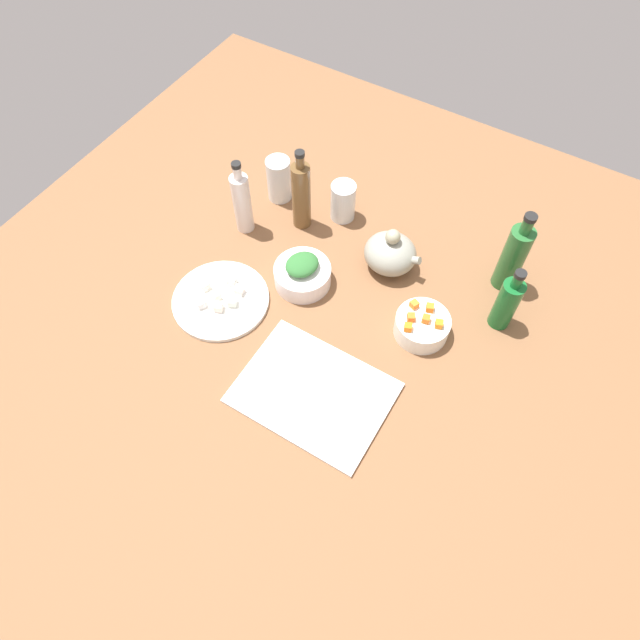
{
  "coord_description": "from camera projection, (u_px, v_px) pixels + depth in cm",
  "views": [
    {
      "loc": [
        38.66,
        -64.23,
        124.31
      ],
      "look_at": [
        0.0,
        0.0,
        8.0
      ],
      "focal_mm": 32.16,
      "sensor_mm": 36.0,
      "label": 1
    }
  ],
  "objects": [
    {
      "name": "bowl_greens",
      "position": [
        303.0,
        275.0,
        1.48
      ],
      "size": [
        14.81,
        14.81,
        5.59
      ],
      "primitive_type": "cylinder",
      "color": "white",
      "rests_on": "tabletop"
    },
    {
      "name": "dumpling_0",
      "position": [
        308.0,
        389.0,
        1.32
      ],
      "size": [
        6.68,
        6.81,
        2.18
      ],
      "primitive_type": "pyramid",
      "rotation": [
        0.0,
        0.0,
        4.25
      ],
      "color": "beige",
      "rests_on": "cutting_board"
    },
    {
      "name": "dumpling_2",
      "position": [
        287.0,
        375.0,
        1.33
      ],
      "size": [
        5.91,
        5.36,
        2.86
      ],
      "primitive_type": "pyramid",
      "rotation": [
        0.0,
        0.0,
        0.06
      ],
      "color": "beige",
      "rests_on": "cutting_board"
    },
    {
      "name": "teapot",
      "position": [
        390.0,
        253.0,
        1.49
      ],
      "size": [
        15.55,
        12.96,
        13.64
      ],
      "color": "gray",
      "rests_on": "tabletop"
    },
    {
      "name": "bowl_carrots",
      "position": [
        422.0,
        326.0,
        1.4
      ],
      "size": [
        13.43,
        13.43,
        5.6
      ],
      "primitive_type": "cylinder",
      "color": "white",
      "rests_on": "tabletop"
    },
    {
      "name": "carrot_cube_0",
      "position": [
        414.0,
        304.0,
        1.39
      ],
      "size": [
        2.37,
        2.37,
        1.8
      ],
      "primitive_type": "cube",
      "rotation": [
        0.0,
        0.0,
        2.73
      ],
      "color": "orange",
      "rests_on": "bowl_carrots"
    },
    {
      "name": "carrot_cube_4",
      "position": [
        408.0,
        327.0,
        1.35
      ],
      "size": [
        2.36,
        2.36,
        1.8
      ],
      "primitive_type": "cube",
      "rotation": [
        0.0,
        0.0,
        0.4
      ],
      "color": "orange",
      "rests_on": "bowl_carrots"
    },
    {
      "name": "tofu_cube_5",
      "position": [
        239.0,
        290.0,
        1.46
      ],
      "size": [
        2.59,
        2.59,
        2.2
      ],
      "primitive_type": "cube",
      "rotation": [
        0.0,
        0.0,
        1.77
      ],
      "color": "white",
      "rests_on": "plate_tofu"
    },
    {
      "name": "tofu_cube_2",
      "position": [
        205.0,
        286.0,
        1.47
      ],
      "size": [
        2.71,
        2.71,
        2.2
      ],
      "primitive_type": "cube",
      "rotation": [
        0.0,
        0.0,
        1.3
      ],
      "color": "silver",
      "rests_on": "plate_tofu"
    },
    {
      "name": "bottle_2",
      "position": [
        301.0,
        195.0,
        1.53
      ],
      "size": [
        5.14,
        5.14,
        25.38
      ],
      "color": "brown",
      "rests_on": "tabletop"
    },
    {
      "name": "carrot_cube_1",
      "position": [
        430.0,
        308.0,
        1.39
      ],
      "size": [
        2.33,
        2.33,
        1.8
      ],
      "primitive_type": "cube",
      "rotation": [
        0.0,
        0.0,
        0.37
      ],
      "color": "orange",
      "rests_on": "bowl_carrots"
    },
    {
      "name": "tofu_cube_0",
      "position": [
        218.0,
        307.0,
        1.44
      ],
      "size": [
        2.91,
        2.91,
        2.2
      ],
      "primitive_type": "cube",
      "rotation": [
        0.0,
        0.0,
        1.99
      ],
      "color": "white",
      "rests_on": "plate_tofu"
    },
    {
      "name": "tofu_cube_6",
      "position": [
        201.0,
        303.0,
        1.44
      ],
      "size": [
        3.06,
        3.06,
        2.2
      ],
      "primitive_type": "cube",
      "rotation": [
        0.0,
        0.0,
        2.54
      ],
      "color": "white",
      "rests_on": "plate_tofu"
    },
    {
      "name": "bottle_3",
      "position": [
        507.0,
        303.0,
        1.37
      ],
      "size": [
        5.43,
        5.43,
        20.03
      ],
      "color": "#176129",
      "rests_on": "tabletop"
    },
    {
      "name": "cutting_board",
      "position": [
        313.0,
        393.0,
        1.33
      ],
      "size": [
        34.45,
        25.69,
        1.0
      ],
      "primitive_type": "cube",
      "rotation": [
        0.0,
        0.0,
        -0.0
      ],
      "color": "white",
      "rests_on": "tabletop"
    },
    {
      "name": "chopped_greens_mound",
      "position": [
        302.0,
        264.0,
        1.45
      ],
      "size": [
        10.3,
        11.03,
        3.44
      ],
      "primitive_type": "ellipsoid",
      "rotation": [
        0.0,
        0.0,
        1.21
      ],
      "color": "#306E33",
      "rests_on": "bowl_greens"
    },
    {
      "name": "tofu_cube_1",
      "position": [
        232.0,
        302.0,
        1.45
      ],
      "size": [
        3.01,
        3.01,
        2.2
      ],
      "primitive_type": "cube",
      "rotation": [
        0.0,
        0.0,
        2.1
      ],
      "color": "white",
      "rests_on": "plate_tofu"
    },
    {
      "name": "drinking_glass_1",
      "position": [
        343.0,
        201.0,
        1.59
      ],
      "size": [
        6.95,
        6.95,
        11.45
      ],
      "primitive_type": "cylinder",
      "color": "white",
      "rests_on": "tabletop"
    },
    {
      "name": "carrot_cube_5",
      "position": [
        426.0,
        319.0,
        1.37
      ],
      "size": [
        2.18,
        2.18,
        1.8
      ],
      "primitive_type": "cube",
      "rotation": [
        0.0,
        0.0,
        0.25
      ],
      "color": "orange",
      "rests_on": "bowl_carrots"
    },
    {
      "name": "bottle_0",
      "position": [
        513.0,
        257.0,
        1.42
      ],
      "size": [
        6.06,
        6.06,
        25.09
      ],
      "color": "#28642F",
      "rests_on": "tabletop"
    },
    {
      "name": "plate_tofu",
      "position": [
        221.0,
        300.0,
        1.47
      ],
      "size": [
        24.82,
        24.82,
        1.2
      ],
      "primitive_type": "cylinder",
      "color": "white",
      "rests_on": "tabletop"
    },
    {
      "name": "dumpling_1",
      "position": [
        349.0,
        402.0,
        1.3
      ],
      "size": [
        6.72,
        6.41,
        2.74
      ],
      "primitive_type": "pyramid",
      "rotation": [
        0.0,
        0.0,
        2.89
      ],
      "color": "beige",
      "rests_on": "cutting_board"
    },
    {
      "name": "tofu_cube_3",
      "position": [
        215.0,
        296.0,
        1.46
      ],
      "size": [
        2.65,
        2.65,
        2.2
      ],
      "primitive_type": "cube",
      "rotation": [
        0.0,
        0.0,
        2.91
      ],
      "color": "white",
      "rests_on": "plate_tofu"
    },
    {
      "name": "drinking_glass_0",
      "position": [
        279.0,
        179.0,
        1.62
      ],
      "size": [
        6.88,
        6.88,
        13.23
      ],
      "primitive_type": "cylinder",
      "color": "white",
      "rests_on": "tabletop"
    },
    {
      "name": "tofu_cube_4",
      "position": [
        231.0,
        282.0,
        1.48
      ],
      "size": [
        2.71,
        2.71,
        2.2
      ],
      "primitive_type": "cube",
      "rotation": [
        0.0,
        0.0,
        1.84
      ],
      "color": "silver",
      "rests_on": "plate_tofu"
    },
    {
      "name": "tabletop",
      "position": [
        320.0,
        334.0,
        1.44
      ],
      "size": [
        190.0,
        190.0,
        3.0
      ],
      "primitive_type": "cube",
      "color": "brown",
      "rests_on": "ground"
    },
    {
      "name": "carrot_cube_3",
      "position": [
        439.0,
        324.0,
        1.36
      ],
      "size": [
        2.32,
        2.32,
        1.8
      ],
      "primitive_type": "cube",
      "rotation": [
        0.0,
        0.0,
        0.36
      ],
      "color": "orange",
      "rests_on": "bowl_carrots"
    },
    {
      "name": "bottle_1",
      "position": [
        242.0,
        202.0,
        1.53
      ],
      "size": [
        4.96,
        4.96,
        23.26
      ],
      "color": "silver",
      "rests_on": "tabletop"
    },
    {
      "name": "carrot_cube_2",
      "position": [
        411.0,
        317.0,
        1.37
      ],
      "size": [
        2.47,
        2.47,
        1.8
      ],
      "primitive_type": "cube",
      "rotation": [
        0.0,
        0.0,
        2.12
      ],
      "color": "orange",
      "rests_on": "bowl_carrots"
    }
  ]
}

